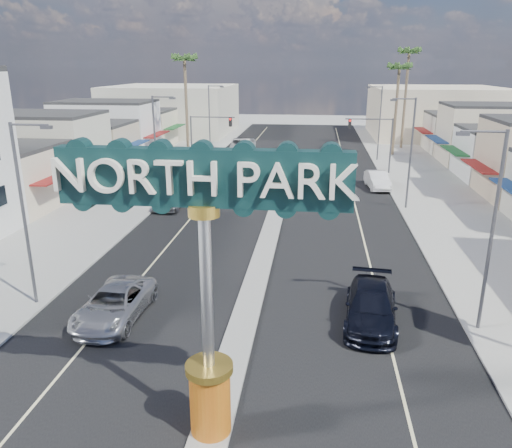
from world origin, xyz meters
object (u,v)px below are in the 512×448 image
(traffic_signal_left, at_px, (207,132))
(streetlight_l_mid, at_px, (157,143))
(suv_right, at_px, (371,306))
(streetlight_r_near, at_px, (489,223))
(car_parked_right, at_px, (377,180))
(palm_left_far, at_px, (185,64))
(streetlight_r_mid, at_px, (409,148))
(city_bus, at_px, (243,160))
(streetlight_r_far, at_px, (379,119))
(traffic_signal_right, at_px, (374,135))
(streetlight_l_far, at_px, (211,117))
(gateway_sign, at_px, (206,265))
(suv_left, at_px, (115,304))
(car_parked_left, at_px, (172,197))
(palm_right_far, at_px, (409,57))
(streetlight_l_near, at_px, (26,207))

(traffic_signal_left, relative_size, streetlight_l_mid, 0.67)
(streetlight_l_mid, height_order, suv_right, streetlight_l_mid)
(streetlight_r_near, height_order, car_parked_right, streetlight_r_near)
(palm_left_far, bearing_deg, streetlight_r_mid, -40.48)
(traffic_signal_left, relative_size, city_bus, 0.50)
(streetlight_r_far, relative_size, city_bus, 0.74)
(traffic_signal_left, distance_m, traffic_signal_right, 18.37)
(streetlight_l_far, relative_size, palm_left_far, 0.69)
(streetlight_l_mid, xyz_separation_m, streetlight_r_mid, (20.87, 0.00, 0.00))
(gateway_sign, bearing_deg, streetlight_r_far, 78.22)
(suv_left, height_order, city_bus, city_bus)
(traffic_signal_right, relative_size, suv_right, 1.06)
(traffic_signal_right, height_order, streetlight_l_far, streetlight_l_far)
(traffic_signal_left, height_order, suv_left, traffic_signal_left)
(streetlight_r_far, distance_m, palm_left_far, 24.38)
(streetlight_l_far, distance_m, car_parked_right, 24.87)
(suv_left, bearing_deg, traffic_signal_left, 96.66)
(gateway_sign, relative_size, car_parked_left, 1.74)
(streetlight_l_far, xyz_separation_m, car_parked_right, (19.43, -14.93, -4.24))
(traffic_signal_left, bearing_deg, streetlight_r_mid, -35.50)
(car_parked_left, bearing_deg, streetlight_l_mid, 132.41)
(streetlight_r_far, bearing_deg, palm_right_far, 65.45)
(gateway_sign, height_order, palm_right_far, palm_right_far)
(traffic_signal_left, xyz_separation_m, streetlight_r_far, (19.62, 8.01, 0.79))
(palm_right_far, relative_size, car_parked_right, 2.82)
(streetlight_r_mid, distance_m, car_parked_left, 19.81)
(streetlight_l_near, relative_size, streetlight_r_mid, 1.00)
(suv_left, xyz_separation_m, city_bus, (1.27, 32.39, 0.91))
(streetlight_r_near, xyz_separation_m, city_bus, (-15.23, 31.42, -3.38))
(streetlight_r_mid, height_order, suv_left, streetlight_r_mid)
(streetlight_l_near, xyz_separation_m, car_parked_left, (1.58, 18.22, -4.17))
(streetlight_l_near, height_order, car_parked_left, streetlight_l_near)
(gateway_sign, height_order, city_bus, gateway_sign)
(streetlight_l_near, relative_size, streetlight_r_near, 1.00)
(gateway_sign, distance_m, streetlight_r_far, 51.10)
(city_bus, bearing_deg, gateway_sign, -89.95)
(streetlight_l_mid, relative_size, car_parked_right, 1.80)
(streetlight_r_mid, xyz_separation_m, car_parked_right, (-1.43, 7.07, -4.24))
(streetlight_l_mid, bearing_deg, streetlight_r_near, -43.79)
(streetlight_r_near, xyz_separation_m, car_parked_right, (-1.43, 27.07, -4.24))
(streetlight_l_far, relative_size, palm_right_far, 0.64)
(suv_right, relative_size, car_parked_left, 1.08)
(streetlight_r_mid, bearing_deg, suv_right, -103.07)
(streetlight_l_near, bearing_deg, streetlight_l_mid, 90.00)
(streetlight_l_far, relative_size, streetlight_r_mid, 1.00)
(suv_left, bearing_deg, traffic_signal_right, 68.00)
(streetlight_l_mid, xyz_separation_m, suv_right, (16.25, -19.88, -4.24))
(car_parked_right, distance_m, city_bus, 14.49)
(traffic_signal_left, distance_m, streetlight_l_near, 34.03)
(car_parked_left, height_order, city_bus, city_bus)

